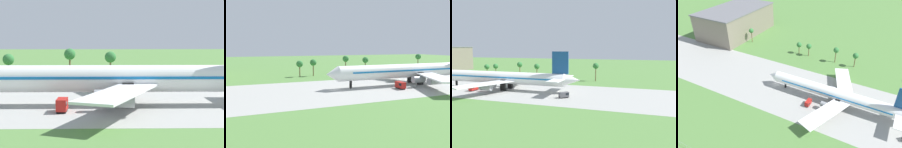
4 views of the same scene
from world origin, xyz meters
TOP-DOWN VIEW (x-y plane):
  - ground_plane at (0.00, 0.00)m, footprint 600.00×600.00m
  - taxiway_strip at (0.00, 0.00)m, footprint 320.00×44.00m
  - jet_airliner at (35.60, -0.13)m, footprint 77.38×55.30m
  - baggage_tug at (23.82, -7.83)m, footprint 2.11×4.44m
  - palm_tree_row at (13.36, 40.42)m, footprint 123.96×3.60m

SIDE VIEW (x-z plane):
  - ground_plane at x=0.00m, z-range 0.00..0.00m
  - taxiway_strip at x=0.00m, z-range 0.00..0.02m
  - baggage_tug at x=23.82m, z-range 0.10..2.81m
  - jet_airliner at x=35.60m, z-range -3.57..15.12m
  - palm_tree_row at x=13.36m, z-range 2.48..13.82m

